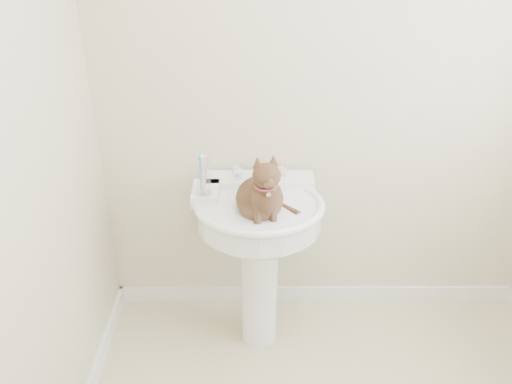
{
  "coord_description": "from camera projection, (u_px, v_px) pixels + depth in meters",
  "views": [
    {
      "loc": [
        -0.35,
        -1.29,
        2.0
      ],
      "look_at": [
        -0.34,
        0.77,
        0.87
      ],
      "focal_mm": 38.0,
      "sensor_mm": 36.0,
      "label": 1
    }
  ],
  "objects": [
    {
      "name": "faucet",
      "position": [
        259.0,
        173.0,
        2.52
      ],
      "size": [
        0.28,
        0.12,
        0.14
      ],
      "color": "silver",
      "rests_on": "pedestal_sink"
    },
    {
      "name": "pedestal_sink",
      "position": [
        259.0,
        230.0,
        2.49
      ],
      "size": [
        0.6,
        0.59,
        0.83
      ],
      "color": "white",
      "rests_on": "floor"
    },
    {
      "name": "cat",
      "position": [
        261.0,
        196.0,
        2.31
      ],
      "size": [
        0.23,
        0.29,
        0.42
      ],
      "rotation": [
        0.0,
        0.0,
        0.24
      ],
      "color": "brown",
      "rests_on": "pedestal_sink"
    },
    {
      "name": "baseboard_back",
      "position": [
        317.0,
        294.0,
        3.03
      ],
      "size": [
        2.2,
        0.02,
        0.09
      ],
      "primitive_type": "cube",
      "color": "white",
      "rests_on": "floor"
    },
    {
      "name": "toothbrush_cup",
      "position": [
        204.0,
        184.0,
        2.4
      ],
      "size": [
        0.07,
        0.07,
        0.19
      ],
      "rotation": [
        0.0,
        0.0,
        0.16
      ],
      "color": "silver",
      "rests_on": "pedestal_sink"
    },
    {
      "name": "soap_bar",
      "position": [
        273.0,
        170.0,
        2.6
      ],
      "size": [
        0.1,
        0.08,
        0.03
      ],
      "primitive_type": "cube",
      "rotation": [
        0.0,
        0.0,
        -0.24
      ],
      "color": "#FB5216",
      "rests_on": "pedestal_sink"
    },
    {
      "name": "wall_back",
      "position": [
        331.0,
        84.0,
        2.46
      ],
      "size": [
        2.2,
        0.0,
        2.5
      ],
      "primitive_type": null,
      "color": "beige",
      "rests_on": "ground"
    }
  ]
}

